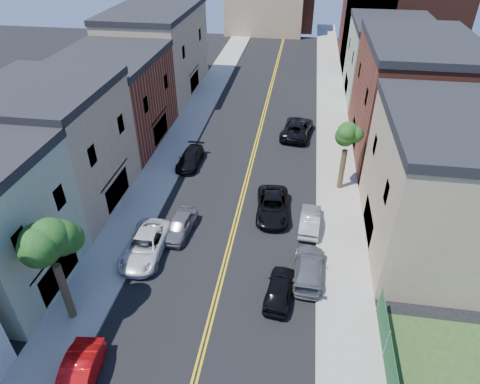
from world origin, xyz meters
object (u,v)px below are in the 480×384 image
at_px(black_car_left, 190,158).
at_px(black_suv_lane, 272,206).
at_px(silver_car_right, 310,220).
at_px(red_sedan, 78,379).
at_px(black_car_right, 280,289).
at_px(grey_car_left, 180,225).
at_px(dark_car_right_far, 297,128).
at_px(grey_car_right, 309,268).
at_px(white_pickup, 145,246).

height_order(black_car_left, black_suv_lane, black_suv_lane).
relative_size(black_car_left, silver_car_right, 1.11).
distance_m(red_sedan, black_car_right, 11.85).
bearing_deg(red_sedan, black_car_left, 82.29).
bearing_deg(black_car_left, grey_car_left, -78.48).
distance_m(black_car_left, black_car_right, 17.32).
relative_size(grey_car_left, silver_car_right, 1.00).
bearing_deg(black_car_right, red_sedan, 44.28).
bearing_deg(black_suv_lane, dark_car_right_far, 80.28).
distance_m(grey_car_right, silver_car_right, 4.94).
height_order(white_pickup, silver_car_right, white_pickup).
bearing_deg(dark_car_right_far, silver_car_right, 103.85).
distance_m(red_sedan, grey_car_right, 14.47).
xyz_separation_m(red_sedan, grey_car_left, (1.70, 12.28, -0.03)).
xyz_separation_m(white_pickup, black_suv_lane, (8.12, 5.87, -0.02)).
relative_size(black_car_left, dark_car_right_far, 0.77).
xyz_separation_m(grey_car_right, dark_car_right_far, (-1.58, 20.14, 0.13)).
height_order(silver_car_right, black_suv_lane, black_suv_lane).
bearing_deg(silver_car_right, black_suv_lane, -20.67).
relative_size(black_car_right, dark_car_right_far, 0.68).
bearing_deg(black_car_right, silver_car_right, -97.72).
bearing_deg(silver_car_right, black_car_right, 79.65).
height_order(red_sedan, silver_car_right, red_sedan).
bearing_deg(red_sedan, silver_car_right, 44.80).
bearing_deg(black_suv_lane, black_car_right, -86.21).
xyz_separation_m(white_pickup, grey_car_right, (11.00, -0.36, -0.07)).
relative_size(grey_car_left, black_car_right, 1.03).
height_order(silver_car_right, dark_car_right_far, dark_car_right_far).
height_order(red_sedan, black_suv_lane, black_suv_lane).
distance_m(grey_car_left, black_suv_lane, 7.23).
distance_m(red_sedan, black_suv_lane, 17.61).
bearing_deg(grey_car_left, red_sedan, -91.86).
relative_size(red_sedan, silver_car_right, 1.09).
relative_size(white_pickup, silver_car_right, 1.33).
bearing_deg(dark_car_right_far, grey_car_right, 102.40).
xyz_separation_m(red_sedan, silver_car_right, (11.00, 14.34, -0.06)).
distance_m(grey_car_left, silver_car_right, 9.52).
bearing_deg(black_car_left, silver_car_right, -33.16).
bearing_deg(grey_car_left, black_car_right, -26.96).
xyz_separation_m(white_pickup, black_car_left, (0.00, 12.21, -0.10)).
relative_size(red_sedan, grey_car_left, 1.08).
distance_m(white_pickup, silver_car_right, 11.92).
bearing_deg(white_pickup, dark_car_right_far, 63.93).
distance_m(grey_car_left, dark_car_right_far, 18.90).
xyz_separation_m(grey_car_left, silver_car_right, (9.30, 2.06, -0.02)).
bearing_deg(black_car_right, black_suv_lane, -75.90).
xyz_separation_m(grey_car_left, dark_car_right_far, (7.72, 17.25, 0.12)).
relative_size(grey_car_left, grey_car_right, 0.86).
bearing_deg(white_pickup, red_sedan, -90.60).
relative_size(white_pickup, grey_car_right, 1.15).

